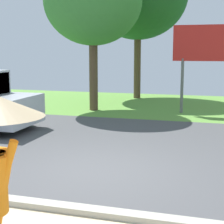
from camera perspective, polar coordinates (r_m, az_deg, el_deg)
name	(u,v)px	position (r m, az deg, el deg)	size (l,w,h in m)	color
ground_plane	(130,140)	(10.57, 2.80, -4.45)	(40.00, 22.00, 0.20)	#4C4C4F
roadside_billboard	(207,50)	(14.92, 14.53, 9.41)	(2.60, 0.12, 3.50)	slate
tree_right_far	(93,0)	(15.60, -3.00, 16.98)	(4.05, 4.05, 6.39)	brown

